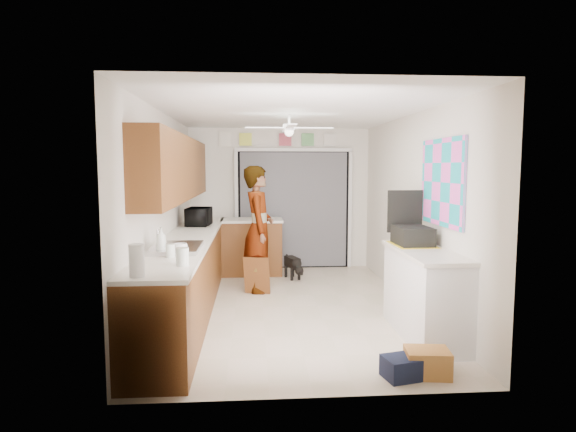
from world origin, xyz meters
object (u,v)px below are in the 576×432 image
object	(u,v)px
suitcase	(412,236)
navy_crate	(402,368)
microwave	(199,217)
man	(259,229)
cardboard_box	(427,363)
paper_towel_roll	(137,261)
soap_bottle	(161,240)
cup	(181,249)
dog	(292,266)

from	to	relation	value
suitcase	navy_crate	bearing A→B (deg)	-112.35
microwave	man	distance (m)	0.95
cardboard_box	man	world-z (taller)	man
suitcase	paper_towel_roll	bearing A→B (deg)	-153.98
microwave	suitcase	size ratio (longest dim) A/B	1.01
suitcase	navy_crate	world-z (taller)	suitcase
soap_bottle	paper_towel_roll	xyz separation A→B (m)	(0.00, -1.04, -0.01)
cup	dog	world-z (taller)	cup
microwave	dog	distance (m)	1.75
paper_towel_roll	suitcase	bearing A→B (deg)	27.27
soap_bottle	cardboard_box	bearing A→B (deg)	-21.41
cardboard_box	dog	size ratio (longest dim) A/B	0.74
soap_bottle	man	distance (m)	2.30
cup	man	xyz separation A→B (m)	(0.81, 2.12, -0.08)
cup	man	world-z (taller)	man
microwave	suitcase	bearing A→B (deg)	-121.97
cup	paper_towel_roll	world-z (taller)	paper_towel_roll
cardboard_box	suitcase	bearing A→B (deg)	77.73
microwave	soap_bottle	bearing A→B (deg)	-177.60
suitcase	dog	distance (m)	2.83
cup	dog	distance (m)	3.27
soap_bottle	suitcase	xyz separation A→B (m)	(2.73, 0.36, -0.03)
paper_towel_roll	navy_crate	bearing A→B (deg)	1.30
microwave	navy_crate	bearing A→B (deg)	-142.70
microwave	cup	bearing A→B (deg)	-172.68
microwave	navy_crate	size ratio (longest dim) A/B	1.58
cardboard_box	navy_crate	size ratio (longest dim) A/B	1.22
soap_bottle	paper_towel_roll	world-z (taller)	soap_bottle
cup	man	bearing A→B (deg)	69.20
microwave	navy_crate	distance (m)	4.06
paper_towel_roll	man	xyz separation A→B (m)	(1.01, 3.10, -0.15)
soap_bottle	paper_towel_roll	bearing A→B (deg)	-89.81
paper_towel_roll	cardboard_box	world-z (taller)	paper_towel_roll
suitcase	navy_crate	size ratio (longest dim) A/B	1.57
man	soap_bottle	bearing A→B (deg)	155.89
cardboard_box	navy_crate	bearing A→B (deg)	-171.20
paper_towel_roll	man	bearing A→B (deg)	72.03
microwave	cardboard_box	size ratio (longest dim) A/B	1.30
navy_crate	dog	bearing A→B (deg)	99.58
microwave	suitcase	distance (m)	3.28
cardboard_box	navy_crate	xyz separation A→B (m)	(-0.24, -0.04, -0.02)
soap_bottle	navy_crate	size ratio (longest dim) A/B	0.90
microwave	paper_towel_roll	world-z (taller)	microwave
dog	man	bearing A→B (deg)	-145.34
suitcase	dog	xyz separation A→B (m)	(-1.16, 2.44, -0.84)
suitcase	dog	world-z (taller)	suitcase
microwave	navy_crate	xyz separation A→B (m)	(2.09, -3.34, -0.98)
navy_crate	man	xyz separation A→B (m)	(-1.20, 3.05, 0.82)
soap_bottle	dog	distance (m)	3.32
microwave	cup	world-z (taller)	microwave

